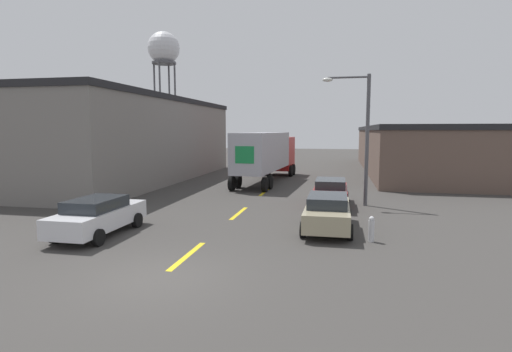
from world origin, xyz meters
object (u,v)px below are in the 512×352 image
(semi_truck, at_px, (267,153))
(fire_hydrant, at_px, (371,229))
(parked_car_left_near, at_px, (98,215))
(parked_car_right_mid, at_px, (330,192))
(street_lamp, at_px, (361,129))
(parked_car_right_near, at_px, (328,212))
(water_tower, at_px, (164,51))

(semi_truck, height_order, fire_hydrant, semi_truck)
(semi_truck, xyz_separation_m, parked_car_left_near, (-3.61, -17.56, -1.56))
(parked_car_right_mid, height_order, street_lamp, street_lamp)
(parked_car_right_near, bearing_deg, street_lamp, 75.29)
(street_lamp, bearing_deg, water_tower, 127.14)
(parked_car_right_near, distance_m, fire_hydrant, 2.20)
(street_lamp, height_order, fire_hydrant, street_lamp)
(parked_car_right_near, bearing_deg, parked_car_right_mid, 90.00)
(semi_truck, bearing_deg, parked_car_right_mid, -57.84)
(parked_car_right_near, xyz_separation_m, street_lamp, (1.55, 5.90, 3.38))
(semi_truck, height_order, parked_car_left_near, semi_truck)
(semi_truck, relative_size, parked_car_right_mid, 2.80)
(water_tower, bearing_deg, fire_hydrant, -57.61)
(water_tower, distance_m, fire_hydrant, 54.99)
(parked_car_right_mid, relative_size, water_tower, 0.23)
(parked_car_left_near, height_order, water_tower, water_tower)
(fire_hydrant, bearing_deg, parked_car_right_near, 138.66)
(parked_car_right_mid, height_order, parked_car_left_near, same)
(fire_hydrant, bearing_deg, parked_car_left_near, -173.67)
(semi_truck, height_order, street_lamp, street_lamp)
(water_tower, xyz_separation_m, street_lamp, (28.11, -37.12, -12.23))
(semi_truck, relative_size, parked_car_left_near, 2.80)
(parked_car_left_near, bearing_deg, semi_truck, 78.38)
(water_tower, bearing_deg, parked_car_right_mid, -54.76)
(parked_car_right_mid, relative_size, street_lamp, 0.64)
(parked_car_right_near, distance_m, street_lamp, 6.97)
(parked_car_left_near, bearing_deg, fire_hydrant, 6.33)
(parked_car_right_mid, distance_m, parked_car_left_near, 11.89)
(parked_car_right_mid, xyz_separation_m, street_lamp, (1.55, 0.49, 3.38))
(parked_car_right_near, relative_size, fire_hydrant, 4.73)
(street_lamp, bearing_deg, parked_car_left_near, -140.60)
(parked_car_left_near, distance_m, fire_hydrant, 10.49)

